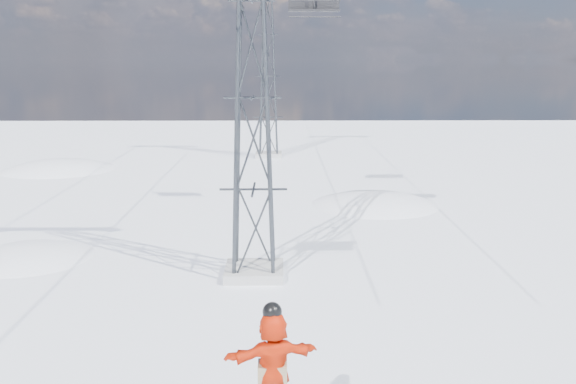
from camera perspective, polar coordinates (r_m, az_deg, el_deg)
name	(u,v)px	position (r m, az deg, el deg)	size (l,w,h in m)	color
snow_terrain	(163,364)	(36.64, -11.02, -14.77)	(39.00, 37.00, 22.00)	white
lift_tower_near	(252,99)	(19.06, -3.18, 8.27)	(5.20, 1.80, 11.43)	#999999
lift_tower_far	(268,77)	(44.03, -1.77, 10.20)	(5.20, 1.80, 11.43)	#999999
lift_chair_mid	(314,5)	(27.13, 2.33, 16.28)	(2.09, 0.60, 2.59)	black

